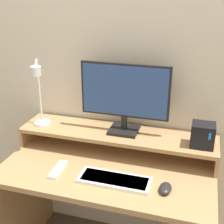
# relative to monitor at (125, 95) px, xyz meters

# --- Properties ---
(wall_back) EXTENTS (6.00, 0.05, 2.50)m
(wall_back) POSITION_rel_monitor_xyz_m (-0.04, 0.15, 0.20)
(wall_back) COLOR beige
(wall_back) RESTS_ON ground_plane
(desk) EXTENTS (1.14, 0.62, 0.71)m
(desk) POSITION_rel_monitor_xyz_m (-0.04, -0.20, -0.55)
(desk) COLOR #A87F51
(desk) RESTS_ON ground_plane
(monitor_shelf) EXTENTS (1.14, 0.26, 0.12)m
(monitor_shelf) POSITION_rel_monitor_xyz_m (-0.04, -0.02, -0.24)
(monitor_shelf) COLOR #A87F51
(monitor_shelf) RESTS_ON desk
(monitor) EXTENTS (0.50, 0.16, 0.40)m
(monitor) POSITION_rel_monitor_xyz_m (0.00, 0.00, 0.00)
(monitor) COLOR black
(monitor) RESTS_ON monitor_shelf
(desk_lamp) EXTENTS (0.15, 0.21, 0.40)m
(desk_lamp) POSITION_rel_monitor_xyz_m (-0.47, -0.11, 0.00)
(desk_lamp) COLOR silver
(desk_lamp) RESTS_ON monitor_shelf
(router_dock) EXTENTS (0.12, 0.11, 0.13)m
(router_dock) POSITION_rel_monitor_xyz_m (0.44, -0.05, -0.16)
(router_dock) COLOR black
(router_dock) RESTS_ON monitor_shelf
(keyboard) EXTENTS (0.36, 0.14, 0.02)m
(keyboard) POSITION_rel_monitor_xyz_m (0.04, -0.33, -0.33)
(keyboard) COLOR white
(keyboard) RESTS_ON desk
(mouse) EXTENTS (0.06, 0.10, 0.03)m
(mouse) POSITION_rel_monitor_xyz_m (0.29, -0.33, -0.33)
(mouse) COLOR black
(mouse) RESTS_ON desk
(remote_control) EXTENTS (0.05, 0.17, 0.02)m
(remote_control) POSITION_rel_monitor_xyz_m (-0.27, -0.32, -0.34)
(remote_control) COLOR white
(remote_control) RESTS_ON desk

